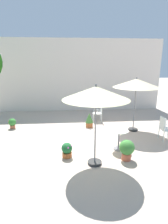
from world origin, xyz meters
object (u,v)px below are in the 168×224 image
Objects in this scene: patio_chair_0 at (165,127)px; patio_umbrella_0 at (136,84)px; potted_plant_2 at (127,149)px; potted_plant_3 at (12,123)px; cafe_table_0 at (119,136)px; potted_plant_0 at (89,120)px; patio_umbrella_1 at (96,94)px; patio_chair_1 at (99,112)px; potted_plant_1 at (67,150)px.

patio_umbrella_0 is at bearing 126.06° from patio_chair_0.
potted_plant_2 is 1.40× the size of potted_plant_3.
cafe_table_0 reaches higher than potted_plant_3.
cafe_table_0 is at bearing -123.42° from patio_umbrella_0.
patio_chair_0 is 1.38× the size of potted_plant_0.
cafe_table_0 is 1.03× the size of potted_plant_0.
patio_umbrella_1 reaches higher than potted_plant_2.
cafe_table_0 is 1.08× the size of potted_plant_2.
potted_plant_0 is (0.21, 3.35, -1.85)m from patio_umbrella_1.
patio_umbrella_0 is 2.62× the size of patio_chair_1.
patio_umbrella_0 is 2.50× the size of patio_chair_0.
patio_umbrella_1 is 2.19m from potted_plant_1.
patio_umbrella_0 reaches higher than patio_chair_1.
patio_chair_1 reaches higher than potted_plant_3.
cafe_table_0 is at bearing -86.75° from patio_chair_1.
cafe_table_0 is 0.79× the size of patio_chair_1.
potted_plant_2 is (0.25, -4.06, -0.15)m from patio_chair_1.
patio_chair_0 is 2.00× the size of potted_plant_3.
potted_plant_1 is (-3.92, -1.05, -0.30)m from patio_chair_0.
patio_chair_0 is at bearing 14.94° from potted_plant_1.
potted_plant_0 is (-0.80, 2.44, -0.14)m from cafe_table_0.
cafe_table_0 is 1.50× the size of potted_plant_3.
patio_umbrella_0 reaches higher than potted_plant_1.
potted_plant_2 is (1.93, -0.33, 0.13)m from potted_plant_1.
patio_chair_1 is (-2.24, 2.68, -0.03)m from patio_chair_0.
patio_umbrella_0 is 3.32m from potted_plant_2.
cafe_table_0 is at bearing 42.32° from patio_umbrella_1.
patio_umbrella_0 is at bearing 36.04° from potted_plant_1.
patio_chair_0 is 1.43× the size of potted_plant_2.
patio_umbrella_1 reaches higher than potted_plant_0.
patio_umbrella_1 is 3.64× the size of potted_plant_2.
potted_plant_0 is at bearing 86.49° from patio_umbrella_1.
patio_chair_1 reaches higher than potted_plant_0.
patio_chair_1 is at bearing 79.08° from patio_umbrella_1.
patio_umbrella_0 reaches higher than patio_chair_0.
potted_plant_3 is (-3.50, 3.47, -1.94)m from patio_umbrella_1.
patio_umbrella_1 reaches higher than potted_plant_1.
potted_plant_3 is (-6.56, 1.93, -0.29)m from patio_chair_0.
cafe_table_0 is at bearing 12.59° from potted_plant_1.
potted_plant_1 is at bearing -48.45° from potted_plant_3.
potted_plant_0 reaches higher than potted_plant_2.
patio_umbrella_0 is 2.62m from patio_chair_1.
potted_plant_2 is 5.64m from potted_plant_3.
patio_umbrella_1 is at bearing -100.92° from patio_chair_1.
potted_plant_0 reaches higher than potted_plant_3.
patio_chair_1 reaches higher than potted_plant_1.
patio_umbrella_1 reaches higher than patio_chair_0.
patio_umbrella_0 is at bearing -7.51° from potted_plant_3.
patio_umbrella_0 is 6.06m from potted_plant_3.
potted_plant_2 is (0.86, -3.19, 0.02)m from potted_plant_0.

